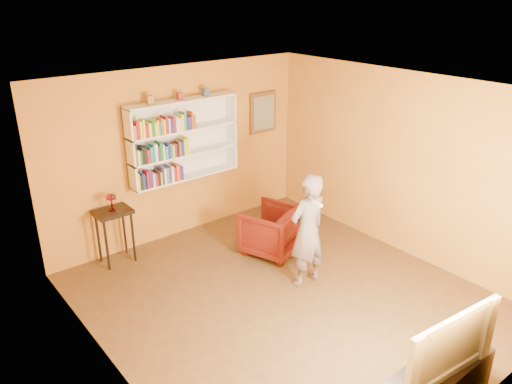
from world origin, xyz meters
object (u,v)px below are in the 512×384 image
(ruby_lustre, at_px, (111,199))
(person, at_px, (307,231))
(bookshelf, at_px, (182,139))
(console_table, at_px, (114,219))
(television, at_px, (442,340))
(armchair, at_px, (271,230))

(ruby_lustre, relative_size, person, 0.16)
(bookshelf, relative_size, console_table, 2.18)
(bookshelf, xyz_separation_m, ruby_lustre, (-1.28, -0.16, -0.59))
(bookshelf, distance_m, person, 2.48)
(person, relative_size, television, 1.37)
(person, bearing_deg, ruby_lustre, -50.53)
(bookshelf, bearing_deg, armchair, -64.10)
(bookshelf, relative_size, television, 1.56)
(armchair, xyz_separation_m, television, (-0.81, -3.30, 0.46))
(bookshelf, xyz_separation_m, person, (0.47, -2.30, -0.80))
(bookshelf, bearing_deg, television, -91.84)
(console_table, relative_size, person, 0.52)
(ruby_lustre, height_order, television, television)
(bookshelf, height_order, console_table, bookshelf)
(bookshelf, height_order, ruby_lustre, bookshelf)
(armchair, relative_size, television, 0.69)
(console_table, relative_size, ruby_lustre, 3.36)
(ruby_lustre, relative_size, armchair, 0.31)
(console_table, xyz_separation_m, armchair, (1.94, -1.20, -0.32))
(console_table, height_order, armchair, console_table)
(bookshelf, distance_m, ruby_lustre, 1.42)
(person, xyz_separation_m, television, (-0.62, -2.36, 0.04))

